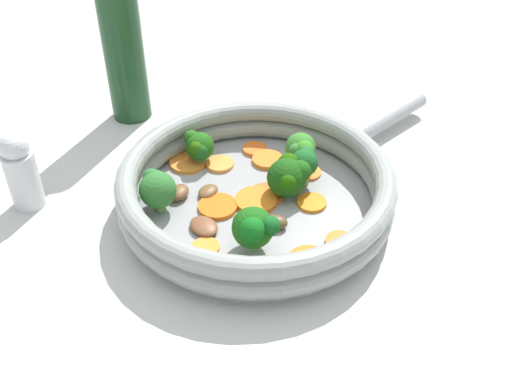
{
  "coord_description": "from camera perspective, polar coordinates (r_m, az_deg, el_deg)",
  "views": [
    {
      "loc": [
        0.02,
        -0.52,
        0.44
      ],
      "look_at": [
        0.0,
        0.0,
        0.03
      ],
      "focal_mm": 42.0,
      "sensor_mm": 36.0,
      "label": 1
    }
  ],
  "objects": [
    {
      "name": "broccoli_floret_4",
      "position": [
        0.66,
        -9.39,
        0.33
      ],
      "size": [
        0.04,
        0.04,
        0.05
      ],
      "color": "#5D8C4A",
      "rests_on": "skillet"
    },
    {
      "name": "carrot_slice_8",
      "position": [
        0.73,
        -3.46,
        2.68
      ],
      "size": [
        0.05,
        0.05,
        0.0
      ],
      "primitive_type": "cylinder",
      "rotation": [
        0.0,
        0.0,
        2.45
      ],
      "color": "orange",
      "rests_on": "skillet"
    },
    {
      "name": "carrot_slice_2",
      "position": [
        0.62,
        -4.82,
        -5.26
      ],
      "size": [
        0.03,
        0.03,
        0.0
      ],
      "primitive_type": "cylinder",
      "rotation": [
        0.0,
        0.0,
        4.8
      ],
      "color": "orange",
      "rests_on": "skillet"
    },
    {
      "name": "carrot_slice_4",
      "position": [
        0.72,
        3.86,
        1.7
      ],
      "size": [
        0.05,
        0.05,
        0.01
      ],
      "primitive_type": "cylinder",
      "rotation": [
        0.0,
        0.0,
        3.72
      ],
      "color": "orange",
      "rests_on": "skillet"
    },
    {
      "name": "carrot_slice_12",
      "position": [
        0.74,
        1.13,
        3.09
      ],
      "size": [
        0.05,
        0.05,
        0.01
      ],
      "primitive_type": "cylinder",
      "rotation": [
        0.0,
        0.0,
        1.24
      ],
      "color": "orange",
      "rests_on": "skillet"
    },
    {
      "name": "salt_shaker",
      "position": [
        0.71,
        -21.48,
        1.83
      ],
      "size": [
        0.04,
        0.04,
        0.1
      ],
      "color": "silver",
      "rests_on": "ground_plane"
    },
    {
      "name": "broccoli_floret_1",
      "position": [
        0.69,
        4.68,
        2.92
      ],
      "size": [
        0.03,
        0.04,
        0.05
      ],
      "color": "olive",
      "rests_on": "skillet"
    },
    {
      "name": "carrot_slice_0",
      "position": [
        0.67,
        -0.12,
        -1.03
      ],
      "size": [
        0.06,
        0.06,
        0.01
      ],
      "primitive_type": "cylinder",
      "rotation": [
        0.0,
        0.0,
        5.1
      ],
      "color": "orange",
      "rests_on": "skillet"
    },
    {
      "name": "ground_plane",
      "position": [
        0.68,
        -0.0,
        -1.72
      ],
      "size": [
        4.0,
        4.0,
        0.0
      ],
      "primitive_type": "plane",
      "color": "#B8BCB8"
    },
    {
      "name": "skillet_handle",
      "position": [
        0.82,
        11.88,
        6.58
      ],
      "size": [
        0.14,
        0.14,
        0.02
      ],
      "primitive_type": "cylinder",
      "rotation": [
        1.57,
        0.0,
        2.37
      ],
      "color": "#999B9E",
      "rests_on": "skillet"
    },
    {
      "name": "broccoli_floret_5",
      "position": [
        0.73,
        -5.48,
        4.33
      ],
      "size": [
        0.04,
        0.04,
        0.04
      ],
      "color": "#70975D",
      "rests_on": "skillet"
    },
    {
      "name": "mushroom_piece_2",
      "position": [
        0.64,
        1.96,
        -2.87
      ],
      "size": [
        0.03,
        0.02,
        0.01
      ],
      "primitive_type": "ellipsoid",
      "rotation": [
        0.0,
        0.0,
        6.05
      ],
      "color": "brown",
      "rests_on": "skillet"
    },
    {
      "name": "broccoli_floret_3",
      "position": [
        0.6,
        -0.0,
        -3.43
      ],
      "size": [
        0.05,
        0.05,
        0.05
      ],
      "color": "#70974E",
      "rests_on": "skillet"
    },
    {
      "name": "carrot_slice_10",
      "position": [
        0.61,
        5.15,
        -6.61
      ],
      "size": [
        0.06,
        0.06,
        0.0
      ],
      "primitive_type": "cylinder",
      "rotation": [
        0.0,
        0.0,
        0.4
      ],
      "color": "orange",
      "rests_on": "skillet"
    },
    {
      "name": "carrot_slice_3",
      "position": [
        0.68,
        5.31,
        -0.93
      ],
      "size": [
        0.04,
        0.04,
        0.0
      ],
      "primitive_type": "cylinder",
      "rotation": [
        0.0,
        0.0,
        5.97
      ],
      "color": "orange",
      "rests_on": "skillet"
    },
    {
      "name": "carrot_slice_1",
      "position": [
        0.76,
        -0.13,
        4.11
      ],
      "size": [
        0.04,
        0.04,
        0.0
      ],
      "primitive_type": "cylinder",
      "rotation": [
        0.0,
        0.0,
        5.73
      ],
      "color": "orange",
      "rests_on": "skillet"
    },
    {
      "name": "skillet_rivet_right",
      "position": [
        0.77,
        5.66,
        4.55
      ],
      "size": [
        0.01,
        0.01,
        0.01
      ],
      "primitive_type": "sphere",
      "color": "#969996",
      "rests_on": "skillet"
    },
    {
      "name": "carrot_slice_11",
      "position": [
        0.72,
        5.0,
        1.87
      ],
      "size": [
        0.04,
        0.04,
        0.0
      ],
      "primitive_type": "cylinder",
      "rotation": [
        0.0,
        0.0,
        5.08
      ],
      "color": "orange",
      "rests_on": "skillet"
    },
    {
      "name": "mushroom_piece_3",
      "position": [
        0.69,
        -7.35,
        -0.04
      ],
      "size": [
        0.03,
        0.03,
        0.01
      ],
      "primitive_type": "ellipsoid",
      "rotation": [
        0.0,
        0.0,
        1.3
      ],
      "color": "brown",
      "rests_on": "skillet"
    },
    {
      "name": "skillet_rim_wall",
      "position": [
        0.66,
        -0.0,
        0.62
      ],
      "size": [
        0.31,
        0.31,
        0.05
      ],
      "color": "gray",
      "rests_on": "skillet"
    },
    {
      "name": "carrot_slice_9",
      "position": [
        0.68,
        0.99,
        -0.27
      ],
      "size": [
        0.05,
        0.05,
        0.0
      ],
      "primitive_type": "cylinder",
      "rotation": [
        0.0,
        0.0,
        1.89
      ],
      "color": "orange",
      "rests_on": "skillet"
    },
    {
      "name": "broccoli_floret_0",
      "position": [
        0.71,
        4.28,
        4.06
      ],
      "size": [
        0.04,
        0.04,
        0.05
      ],
      "color": "#5D9244",
      "rests_on": "skillet"
    },
    {
      "name": "broccoli_floret_2",
      "position": [
        0.67,
        3.11,
        1.56
      ],
      "size": [
        0.05,
        0.05,
        0.05
      ],
      "color": "#8EAD6A",
      "rests_on": "skillet"
    },
    {
      "name": "carrot_slice_6",
      "position": [
        0.67,
        -3.67,
        -1.38
      ],
      "size": [
        0.06,
        0.06,
        0.0
      ],
      "primitive_type": "cylinder",
      "rotation": [
        0.0,
        0.0,
        1.1
      ],
      "color": "orange",
      "rests_on": "skillet"
    },
    {
      "name": "carrot_slice_5",
      "position": [
        0.74,
        -6.51,
        2.82
      ],
      "size": [
        0.06,
        0.06,
        0.0
      ],
      "primitive_type": "cylinder",
      "rotation": [
        0.0,
        0.0,
        0.3
      ],
      "color": "orange",
      "rests_on": "skillet"
    },
    {
      "name": "skillet_rivet_left",
      "position": [
        0.74,
        9.1,
        2.65
      ],
      "size": [
        0.01,
        0.01,
        0.01
      ],
      "primitive_type": "sphere",
      "color": "#959B95",
      "rests_on": "skillet"
    },
    {
      "name": "carrot_slice_7",
      "position": [
        0.63,
        8.0,
        -4.68
      ],
      "size": [
        0.04,
        0.04,
        0.0
      ],
      "primitive_type": "cylinder",
      "rotation": [
        0.0,
        0.0,
        4.95
      ],
      "color": "orange",
      "rests_on": "skillet"
    },
    {
      "name": "mushroom_piece_0",
      "position": [
        0.64,
        -4.99,
        -3.26
      ],
      "size": [
        0.04,
        0.04,
        0.01
      ],
      "primitive_type": "ellipsoid",
      "rotation": [
        0.0,
        0.0,
        5.41
      ],
      "color": "brown",
      "rests_on": "skillet"
    },
    {
      "name": "skillet",
      "position": [
        0.68,
        -0.0,
        -1.36
      ],
      "size": [
        0.28,
        0.28,
        0.01
      ],
      "primitive_type": "cylinder",
      "color": "#939699",
      "rests_on": "ground_plane"
    },
    {
      "name": "mushroom_piece_1",
      "position": [
        0.69,
        -4.58,
        0.06
      ],
      "size": [
        0.03,
        0.03,
        0.01
      ],
      "primitive_type": "ellipsoid",
      "rotation": [
        0.0,
        0.0,
        1.05
      ],
      "color": "brown",
      "rests_on": "skillet"
    },
    {
      "name": "oil_bottle",
      "position": [
        0.82,
        -12.67,
        14.12
      ],
      "size": [
        0.05,
        0.05,
        0.28
      ],
      "color": "#193D1E",
      "rests_on": "ground_plane"
    }
  ]
}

